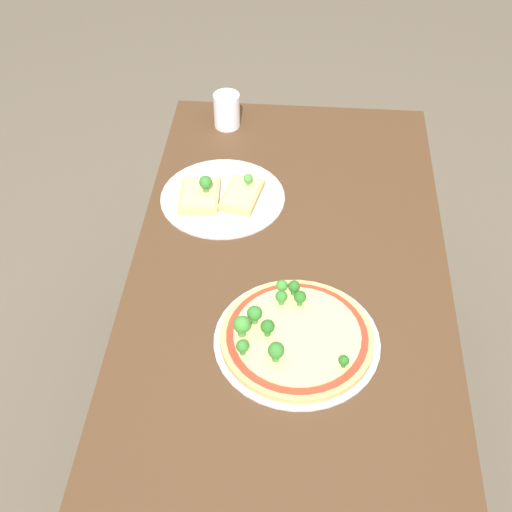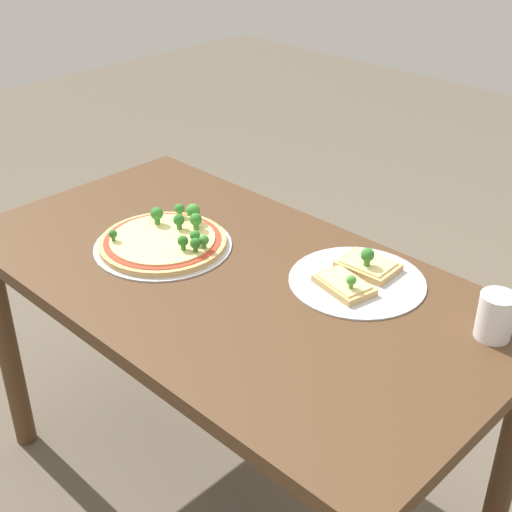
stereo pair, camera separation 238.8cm
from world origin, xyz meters
TOP-DOWN VIEW (x-y plane):
  - ground_plane at (0.00, 0.00)m, footprint 8.00×8.00m
  - dining_table at (0.00, 0.00)m, footprint 1.34×0.72m
  - pizza_tray_whole at (0.21, 0.02)m, footprint 0.34×0.34m
  - pizza_tray_slice at (-0.23, -0.18)m, footprint 0.31×0.31m
  - drinking_cup at (-0.55, -0.20)m, footprint 0.07×0.07m

SIDE VIEW (x-z plane):
  - ground_plane at x=0.00m, z-range 0.00..0.00m
  - dining_table at x=0.00m, z-range 0.27..0.99m
  - pizza_tray_slice at x=-0.23m, z-range 0.70..0.77m
  - pizza_tray_whole at x=0.21m, z-range 0.71..0.78m
  - drinking_cup at x=-0.55m, z-range 0.73..0.83m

